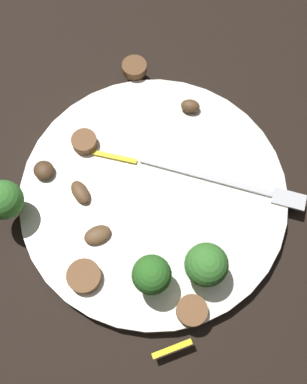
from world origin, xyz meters
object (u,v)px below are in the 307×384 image
(broccoli_floret_0, at_px, (152,275))
(broccoli_floret_1, at_px, (4,200))
(sausage_slice_2, at_px, (134,68))
(broccoli_floret_2, at_px, (206,265))
(sausage_slice_3, at_px, (192,311))
(mushroom_3, at_px, (80,192))
(plate, at_px, (153,195))
(pepper_strip_1, at_px, (114,157))
(mushroom_1, at_px, (190,106))
(pepper_strip_0, at_px, (172,349))
(fork, at_px, (235,185))
(sausage_slice_1, at_px, (87,139))
(sausage_slice_0, at_px, (86,278))
(mushroom_0, at_px, (97,235))
(mushroom_2, at_px, (44,170))

(broccoli_floret_0, relative_size, broccoli_floret_1, 1.00)
(sausage_slice_2, bearing_deg, broccoli_floret_2, -36.45)
(sausage_slice_3, bearing_deg, broccoli_floret_1, -172.28)
(broccoli_floret_1, distance_m, mushroom_3, 0.08)
(broccoli_floret_0, xyz_separation_m, sausage_slice_3, (0.05, -0.00, -0.03))
(plate, relative_size, pepper_strip_1, 5.70)
(plate, height_order, mushroom_1, mushroom_1)
(sausage_slice_2, xyz_separation_m, pepper_strip_0, (0.22, -0.23, -0.00))
(fork, height_order, mushroom_1, mushroom_1)
(sausage_slice_3, height_order, pepper_strip_0, sausage_slice_3)
(sausage_slice_2, bearing_deg, broccoli_floret_1, -88.26)
(sausage_slice_3, xyz_separation_m, pepper_strip_1, (-0.16, 0.08, -0.00))
(broccoli_floret_0, height_order, sausage_slice_1, broccoli_floret_0)
(sausage_slice_0, height_order, pepper_strip_0, sausage_slice_0)
(fork, distance_m, pepper_strip_1, 0.13)
(sausage_slice_0, height_order, sausage_slice_3, same)
(plate, xyz_separation_m, sausage_slice_2, (-0.11, 0.11, 0.01))
(broccoli_floret_2, bearing_deg, mushroom_0, -162.06)
(mushroom_3, bearing_deg, broccoli_floret_2, 3.69)
(sausage_slice_3, relative_size, mushroom_0, 1.06)
(fork, bearing_deg, sausage_slice_2, 142.86)
(mushroom_0, xyz_separation_m, mushroom_1, (-0.01, 0.18, 0.00))
(broccoli_floret_1, bearing_deg, sausage_slice_0, -4.49)
(sausage_slice_1, distance_m, mushroom_3, 0.06)
(mushroom_0, height_order, mushroom_3, mushroom_3)
(sausage_slice_1, bearing_deg, plate, -2.98)
(broccoli_floret_0, height_order, sausage_slice_2, broccoli_floret_0)
(mushroom_1, bearing_deg, broccoli_floret_0, -65.55)
(pepper_strip_1, bearing_deg, sausage_slice_3, -27.28)
(broccoli_floret_2, xyz_separation_m, mushroom_2, (-0.20, -0.01, -0.02))
(sausage_slice_1, height_order, mushroom_3, sausage_slice_1)
(broccoli_floret_1, relative_size, pepper_strip_0, 1.36)
(pepper_strip_0, bearing_deg, mushroom_2, 163.66)
(broccoli_floret_1, xyz_separation_m, pepper_strip_0, (0.21, -0.01, -0.03))
(sausage_slice_1, xyz_separation_m, mushroom_2, (-0.01, -0.06, 0.00))
(mushroom_2, xyz_separation_m, pepper_strip_0, (0.22, -0.06, -0.00))
(mushroom_1, bearing_deg, mushroom_0, -86.41)
(sausage_slice_1, bearing_deg, mushroom_2, -102.56)
(mushroom_2, bearing_deg, sausage_slice_1, 77.44)
(broccoli_floret_0, height_order, broccoli_floret_1, same)
(broccoli_floret_0, bearing_deg, sausage_slice_2, 131.65)
(sausage_slice_1, bearing_deg, broccoli_floret_0, -28.51)
(mushroom_3, bearing_deg, broccoli_floret_0, -14.00)
(sausage_slice_2, bearing_deg, mushroom_0, -62.75)
(broccoli_floret_0, xyz_separation_m, mushroom_2, (-0.16, 0.02, -0.03))
(sausage_slice_0, height_order, mushroom_3, same)
(fork, xyz_separation_m, broccoli_floret_1, (-0.17, -0.16, 0.03))
(broccoli_floret_1, height_order, pepper_strip_1, broccoli_floret_1)
(broccoli_floret_2, xyz_separation_m, sausage_slice_3, (0.01, -0.04, -0.03))
(sausage_slice_2, relative_size, pepper_strip_1, 0.58)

